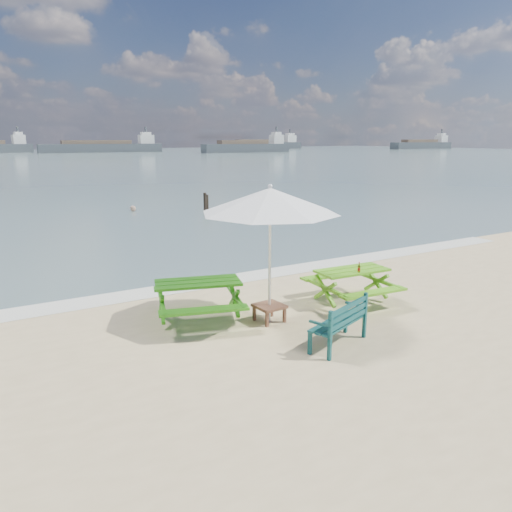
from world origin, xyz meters
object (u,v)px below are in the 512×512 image
patio_umbrella (270,201)px  beer_bottle (359,269)px  picnic_table_right (351,287)px  swimmer (133,221)px  picnic_table_left (199,301)px  side_table (269,313)px  park_bench (338,332)px

patio_umbrella → beer_bottle: (2.22, -0.20, -1.64)m
picnic_table_right → swimmer: size_ratio=1.17×
picnic_table_right → patio_umbrella: size_ratio=0.65×
swimmer → picnic_table_left: bearing=-102.3°
patio_umbrella → swimmer: patio_umbrella is taller
picnic_table_left → side_table: 1.49m
picnic_table_left → patio_umbrella: size_ratio=0.78×
park_bench → beer_bottle: beer_bottle is taller
picnic_table_right → park_bench: size_ratio=1.34×
patio_umbrella → beer_bottle: 2.77m
picnic_table_right → swimmer: (0.06, 16.96, -0.92)m
picnic_table_left → picnic_table_right: (3.48, -0.78, -0.02)m
park_bench → swimmer: bearing=84.2°
swimmer → picnic_table_right: bearing=-90.2°
park_bench → side_table: (-0.43, 1.68, -0.07)m
swimmer → park_bench: bearing=-95.8°
side_table → park_bench: bearing=-75.6°
picnic_table_left → patio_umbrella: patio_umbrella is taller
patio_umbrella → picnic_table_right: bearing=1.9°
park_bench → side_table: bearing=104.4°
beer_bottle → picnic_table_right: bearing=79.3°
park_bench → side_table: size_ratio=2.43×
picnic_table_left → side_table: size_ratio=3.91×
picnic_table_left → patio_umbrella: (1.21, -0.86, 2.11)m
picnic_table_right → swimmer: picnic_table_right is taller
picnic_table_left → swimmer: picnic_table_left is taller
beer_bottle → swimmer: beer_bottle is taller
patio_umbrella → beer_bottle: patio_umbrella is taller
side_table → patio_umbrella: patio_umbrella is taller
picnic_table_left → swimmer: 16.59m
beer_bottle → swimmer: bearing=89.6°
picnic_table_left → beer_bottle: beer_bottle is taller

